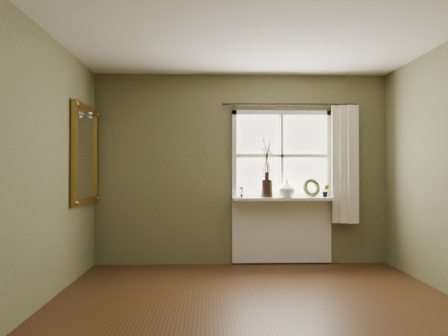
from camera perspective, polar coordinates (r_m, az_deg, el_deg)
floor at (r=3.95m, az=4.80°, el=-19.10°), size 4.50×4.50×0.00m
ceiling at (r=3.98m, az=4.77°, el=19.19°), size 4.50×4.50×0.00m
wall_back at (r=6.03m, az=2.26°, el=-0.14°), size 4.00×0.10×2.60m
wall_left at (r=4.06m, az=-25.35°, el=0.12°), size 0.10×4.50×2.60m
wall_front at (r=1.48m, az=15.09°, el=1.18°), size 4.00×0.10×2.60m
window_frame at (r=6.03m, az=7.53°, el=1.57°), size 1.36×0.06×1.24m
window_sill at (r=5.93m, az=7.71°, el=-4.00°), size 1.36×0.26×0.04m
window_apron at (r=6.08m, az=7.54°, el=-8.08°), size 1.36×0.04×0.88m
dark_jug at (r=5.89m, az=5.62°, el=-2.66°), size 0.20×0.20×0.24m
cream_vase at (r=5.93m, az=8.22°, el=-2.64°), size 0.28×0.28×0.24m
wreath at (r=6.04m, az=11.36°, el=-2.81°), size 0.28×0.18×0.27m
potted_plant_left at (r=5.86m, az=2.29°, el=-3.10°), size 0.08×0.06×0.15m
potted_plant_right at (r=6.05m, az=13.14°, el=-2.92°), size 0.11×0.10×0.17m
curtain at (r=6.13m, az=15.46°, el=0.48°), size 0.36×0.12×1.59m
curtain_rod at (r=6.06m, az=8.56°, el=8.22°), size 1.84×0.03×0.03m
gilt_mirror at (r=5.64m, az=-17.62°, el=1.69°), size 0.10×1.02×1.22m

